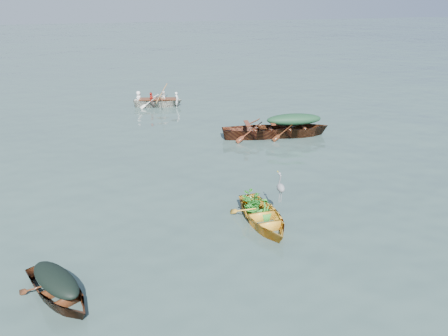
% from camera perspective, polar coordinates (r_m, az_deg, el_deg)
% --- Properties ---
extents(ground, '(140.00, 140.00, 0.00)m').
position_cam_1_polar(ground, '(14.66, 3.96, -3.69)').
color(ground, '#354A46').
rests_on(ground, ground).
extents(yellow_dinghy, '(1.80, 3.49, 0.92)m').
position_cam_1_polar(yellow_dinghy, '(13.09, 5.07, -7.26)').
color(yellow_dinghy, gold).
rests_on(yellow_dinghy, ground).
extents(dark_covered_boat, '(2.72, 3.28, 0.75)m').
position_cam_1_polar(dark_covered_boat, '(10.98, -20.72, -15.63)').
color(dark_covered_boat, '#532E13').
rests_on(dark_covered_boat, ground).
extents(green_tarp_boat, '(4.73, 1.80, 1.10)m').
position_cam_1_polar(green_tarp_boat, '(20.61, 8.98, 4.16)').
color(green_tarp_boat, '#492B11').
rests_on(green_tarp_boat, ground).
extents(open_wooden_boat, '(4.87, 1.94, 1.13)m').
position_cam_1_polar(open_wooden_boat, '(20.22, 4.59, 4.00)').
color(open_wooden_boat, brown).
rests_on(open_wooden_boat, ground).
extents(rowed_boat, '(4.01, 1.80, 0.90)m').
position_cam_1_polar(rowed_boat, '(25.65, -8.59, 7.96)').
color(rowed_boat, silver).
rests_on(rowed_boat, ground).
extents(dark_tarp_cover, '(1.50, 1.80, 0.40)m').
position_cam_1_polar(dark_tarp_cover, '(10.64, -21.16, -13.19)').
color(dark_tarp_cover, black).
rests_on(dark_tarp_cover, dark_covered_boat).
extents(green_tarp_cover, '(2.60, 0.99, 0.52)m').
position_cam_1_polar(green_tarp_cover, '(20.37, 9.12, 6.31)').
color(green_tarp_cover, '#183C23').
rests_on(green_tarp_cover, green_tarp_boat).
extents(thwart_benches, '(2.45, 1.11, 0.04)m').
position_cam_1_polar(thwart_benches, '(20.04, 4.65, 5.59)').
color(thwart_benches, '#562314').
rests_on(thwart_benches, open_wooden_boat).
extents(heron, '(0.32, 0.43, 0.92)m').
position_cam_1_polar(heron, '(12.90, 7.38, -3.22)').
color(heron, gray).
rests_on(heron, yellow_dinghy).
extents(dinghy_weeds, '(0.79, 0.97, 0.60)m').
position_cam_1_polar(dinghy_weeds, '(13.19, 4.36, -3.25)').
color(dinghy_weeds, '#1E741F').
rests_on(dinghy_weeds, yellow_dinghy).
extents(rowers, '(2.84, 1.49, 0.76)m').
position_cam_1_polar(rowers, '(25.45, -8.70, 9.76)').
color(rowers, silver).
rests_on(rowers, rowed_boat).
extents(oars, '(1.03, 2.66, 0.06)m').
position_cam_1_polar(oars, '(25.53, -8.66, 9.00)').
color(oars, olive).
rests_on(oars, rowed_boat).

